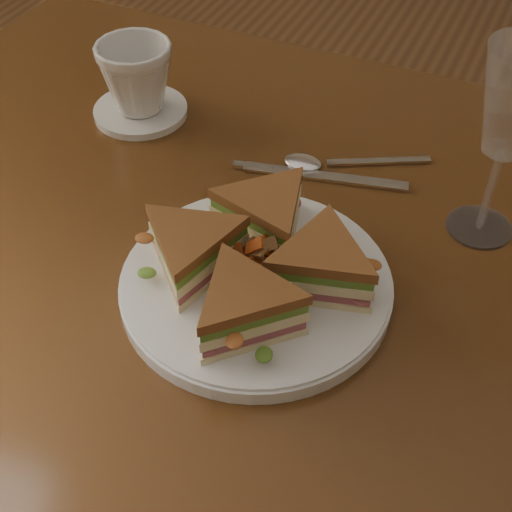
% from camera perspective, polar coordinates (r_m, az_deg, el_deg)
% --- Properties ---
extents(table, '(1.20, 0.80, 0.75)m').
position_cam_1_polar(table, '(0.87, 2.41, -2.78)').
color(table, '#391F0D').
rests_on(table, ground).
extents(plate, '(0.28, 0.28, 0.02)m').
position_cam_1_polar(plate, '(0.73, 0.00, -2.35)').
color(plate, white).
rests_on(plate, table).
extents(sandwich_wedges, '(0.28, 0.28, 0.06)m').
position_cam_1_polar(sandwich_wedges, '(0.70, 0.00, -0.29)').
color(sandwich_wedges, '#FFEFBC').
rests_on(sandwich_wedges, plate).
extents(crisps_mound, '(0.09, 0.09, 0.05)m').
position_cam_1_polar(crisps_mound, '(0.71, 0.00, -0.52)').
color(crisps_mound, '#B44617').
rests_on(crisps_mound, plate).
extents(spoon, '(0.17, 0.10, 0.01)m').
position_cam_1_polar(spoon, '(0.89, 5.24, 7.46)').
color(spoon, silver).
rests_on(spoon, table).
extents(knife, '(0.21, 0.06, 0.00)m').
position_cam_1_polar(knife, '(0.87, 4.62, 6.43)').
color(knife, silver).
rests_on(knife, table).
extents(saucer, '(0.13, 0.13, 0.01)m').
position_cam_1_polar(saucer, '(0.99, -9.20, 11.38)').
color(saucer, white).
rests_on(saucer, table).
extents(coffee_cup, '(0.12, 0.12, 0.09)m').
position_cam_1_polar(coffee_cup, '(0.97, -9.56, 13.91)').
color(coffee_cup, white).
rests_on(coffee_cup, saucer).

